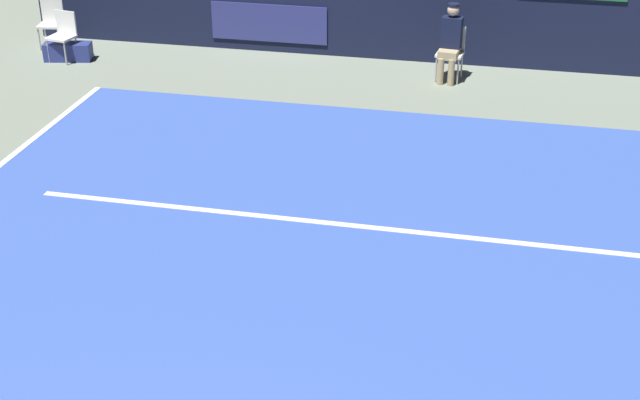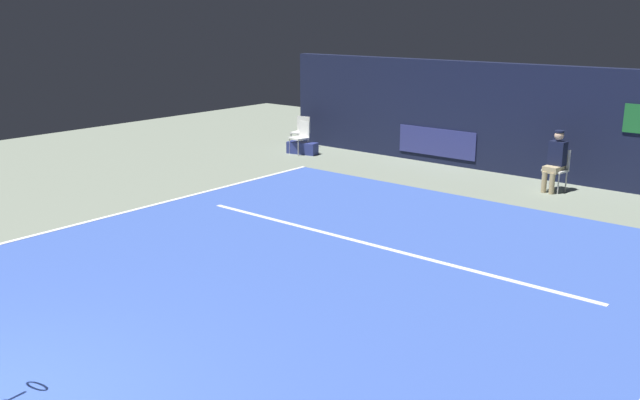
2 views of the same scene
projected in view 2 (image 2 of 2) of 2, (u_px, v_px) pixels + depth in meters
ground_plane at (290, 282)px, 9.70m from camera, size 28.73×28.73×0.00m
court_surface at (290, 282)px, 9.70m from camera, size 9.69×11.64×0.01m
line_sideline_right at (100, 219)px, 12.65m from camera, size 0.10×11.64×0.01m
line_service at (373, 245)px, 11.20m from camera, size 7.56×0.10×0.01m
back_wall at (536, 122)px, 15.66m from camera, size 14.26×0.33×2.60m
line_judge_on_chair at (556, 160)px, 14.49m from camera, size 0.48×0.56×1.32m
courtside_chair_near at (301, 135)px, 18.52m from camera, size 0.50×0.48×0.88m
courtside_chair_far at (301, 130)px, 19.37m from camera, size 0.50×0.48×0.88m
equipment_bag at (302, 148)px, 18.57m from camera, size 0.89×0.48×0.32m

